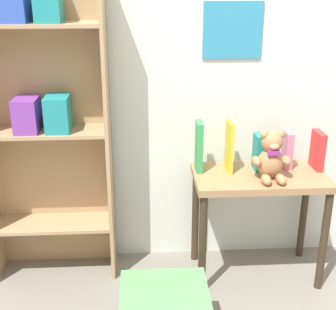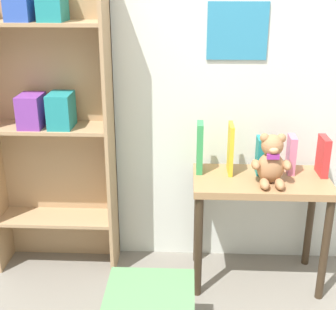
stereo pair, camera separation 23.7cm
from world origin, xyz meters
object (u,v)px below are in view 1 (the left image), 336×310
object	(u,v)px
book_standing_green	(199,146)
bookshelf_side	(45,112)
book_standing_teal	(258,152)
teddy_bear	(271,157)
book_standing_pink	(287,150)
book_standing_yellow	(229,146)
display_table	(259,192)
book_standing_red	(318,150)

from	to	relation	value
book_standing_green	bookshelf_side	bearing A→B (deg)	176.39
book_standing_teal	bookshelf_side	bearing A→B (deg)	176.81
bookshelf_side	book_standing_green	size ratio (longest dim) A/B	6.21
bookshelf_side	book_standing_teal	xyz separation A→B (m)	(1.09, -0.06, -0.22)
teddy_bear	book_standing_pink	xyz separation A→B (m)	(0.12, 0.14, -0.02)
book_standing_yellow	book_standing_teal	size ratio (longest dim) A/B	1.37
display_table	teddy_bear	xyz separation A→B (m)	(0.03, -0.06, 0.22)
book_standing_green	book_standing_pink	bearing A→B (deg)	1.59
book_standing_red	book_standing_yellow	bearing A→B (deg)	178.66
display_table	bookshelf_side	bearing A→B (deg)	173.25
bookshelf_side	book_standing_teal	distance (m)	1.11
teddy_bear	book_standing_red	size ratio (longest dim) A/B	1.26
book_standing_yellow	display_table	bearing A→B (deg)	-24.20
display_table	teddy_bear	distance (m)	0.23
bookshelf_side	display_table	world-z (taller)	bookshelf_side
book_standing_teal	book_standing_red	bearing A→B (deg)	-1.21
book_standing_yellow	book_standing_pink	bearing A→B (deg)	2.24
bookshelf_side	book_standing_yellow	size ratio (longest dim) A/B	6.25
book_standing_pink	book_standing_yellow	bearing A→B (deg)	-175.34
book_standing_pink	book_standing_red	xyz separation A→B (m)	(0.16, -0.02, 0.00)
teddy_bear	book_standing_red	world-z (taller)	teddy_bear
teddy_bear	book_standing_yellow	xyz separation A→B (m)	(-0.19, 0.12, 0.02)
display_table	book_standing_green	bearing A→B (deg)	166.63
book_standing_teal	book_standing_green	bearing A→B (deg)	179.29
display_table	book_standing_yellow	xyz separation A→B (m)	(-0.16, 0.07, 0.23)
bookshelf_side	book_standing_red	world-z (taller)	bookshelf_side
bookshelf_side	book_standing_red	xyz separation A→B (m)	(1.40, -0.06, -0.21)
bookshelf_side	book_standing_pink	size ratio (longest dim) A/B	8.30
display_table	teddy_bear	world-z (taller)	teddy_bear
book_standing_teal	teddy_bear	bearing A→B (deg)	-76.01
book_standing_yellow	teddy_bear	bearing A→B (deg)	-34.00
bookshelf_side	book_standing_teal	bearing A→B (deg)	-3.05
display_table	book_standing_red	bearing A→B (deg)	11.81
display_table	book_standing_pink	bearing A→B (deg)	28.20
bookshelf_side	teddy_bear	world-z (taller)	bookshelf_side
display_table	book_standing_green	xyz separation A→B (m)	(-0.31, 0.07, 0.23)
teddy_bear	book_standing_green	size ratio (longest dim) A/B	0.96
teddy_bear	book_standing_yellow	distance (m)	0.22
bookshelf_side	teddy_bear	bearing A→B (deg)	-9.34
book_standing_pink	book_standing_red	size ratio (longest dim) A/B	0.98
display_table	book_standing_pink	distance (m)	0.27
book_standing_yellow	book_standing_red	xyz separation A→B (m)	(0.47, -0.00, -0.03)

